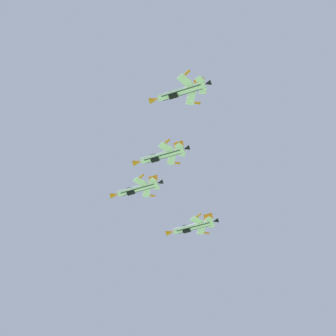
# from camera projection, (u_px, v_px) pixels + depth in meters

# --- Properties ---
(fighter_jet_lead) EXTENTS (11.62, 13.85, 4.67)m
(fighter_jet_lead) POSITION_uv_depth(u_px,v_px,m) (137.00, 189.00, 126.33)
(fighter_jet_lead) COLOR white
(fighter_jet_left_wing) EXTENTS (11.59, 13.85, 4.79)m
(fighter_jet_left_wing) POSITION_uv_depth(u_px,v_px,m) (161.00, 155.00, 117.96)
(fighter_jet_left_wing) COLOR white
(fighter_jet_right_wing) EXTENTS (11.64, 13.85, 4.59)m
(fighter_jet_right_wing) POSITION_uv_depth(u_px,v_px,m) (192.00, 227.00, 128.60)
(fighter_jet_right_wing) COLOR white
(fighter_jet_left_outer) EXTENTS (11.69, 13.85, 4.37)m
(fighter_jet_left_outer) POSITION_uv_depth(u_px,v_px,m) (180.00, 92.00, 108.51)
(fighter_jet_left_outer) COLOR white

